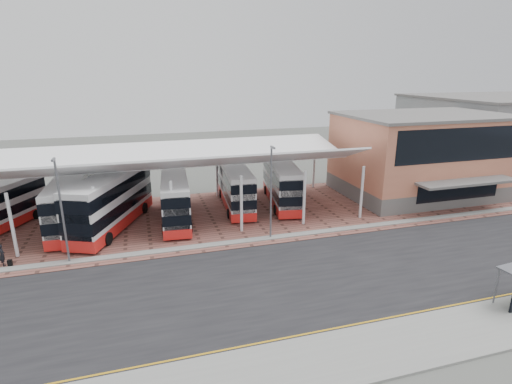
{
  "coord_description": "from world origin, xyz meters",
  "views": [
    {
      "loc": [
        -8.27,
        -23.82,
        13.9
      ],
      "look_at": [
        1.36,
        8.55,
        3.58
      ],
      "focal_mm": 28.0,
      "sensor_mm": 36.0,
      "label": 1
    }
  ],
  "objects_px": {
    "bus_3": "(175,199)",
    "bus_2": "(111,201)",
    "bus_1": "(71,203)",
    "bus_5": "(282,183)",
    "terminal": "(423,154)",
    "pedestrian": "(2,255)",
    "bus_4": "(236,187)"
  },
  "relations": [
    {
      "from": "bus_1",
      "to": "bus_5",
      "type": "relative_size",
      "value": 1.02
    },
    {
      "from": "terminal",
      "to": "bus_5",
      "type": "relative_size",
      "value": 1.65
    },
    {
      "from": "bus_2",
      "to": "bus_3",
      "type": "xyz_separation_m",
      "value": [
        5.71,
        0.15,
        -0.33
      ]
    },
    {
      "from": "bus_4",
      "to": "bus_5",
      "type": "height_order",
      "value": "bus_5"
    },
    {
      "from": "bus_2",
      "to": "pedestrian",
      "type": "height_order",
      "value": "bus_2"
    },
    {
      "from": "bus_2",
      "to": "bus_3",
      "type": "height_order",
      "value": "bus_2"
    },
    {
      "from": "bus_3",
      "to": "terminal",
      "type": "bearing_deg",
      "value": 6.4
    },
    {
      "from": "terminal",
      "to": "bus_3",
      "type": "relative_size",
      "value": 1.73
    },
    {
      "from": "bus_5",
      "to": "bus_1",
      "type": "bearing_deg",
      "value": -167.34
    },
    {
      "from": "bus_2",
      "to": "bus_5",
      "type": "xyz_separation_m",
      "value": [
        17.18,
        2.08,
        -0.26
      ]
    },
    {
      "from": "terminal",
      "to": "bus_5",
      "type": "distance_m",
      "value": 17.07
    },
    {
      "from": "bus_5",
      "to": "pedestrian",
      "type": "relative_size",
      "value": 6.61
    },
    {
      "from": "bus_2",
      "to": "bus_5",
      "type": "relative_size",
      "value": 1.1
    },
    {
      "from": "bus_2",
      "to": "bus_4",
      "type": "bearing_deg",
      "value": 34.55
    },
    {
      "from": "bus_4",
      "to": "bus_5",
      "type": "xyz_separation_m",
      "value": [
        5.03,
        -0.31,
        0.07
      ]
    },
    {
      "from": "bus_1",
      "to": "bus_5",
      "type": "xyz_separation_m",
      "value": [
        20.68,
        1.06,
        -0.08
      ]
    },
    {
      "from": "bus_1",
      "to": "bus_3",
      "type": "bearing_deg",
      "value": -3.21
    },
    {
      "from": "bus_1",
      "to": "bus_5",
      "type": "height_order",
      "value": "bus_1"
    },
    {
      "from": "bus_2",
      "to": "bus_3",
      "type": "distance_m",
      "value": 5.72
    },
    {
      "from": "terminal",
      "to": "bus_1",
      "type": "distance_m",
      "value": 37.63
    },
    {
      "from": "bus_4",
      "to": "bus_3",
      "type": "bearing_deg",
      "value": -155.75
    },
    {
      "from": "terminal",
      "to": "bus_3",
      "type": "bearing_deg",
      "value": -177.95
    },
    {
      "from": "pedestrian",
      "to": "bus_5",
      "type": "bearing_deg",
      "value": -94.23
    },
    {
      "from": "bus_3",
      "to": "pedestrian",
      "type": "bearing_deg",
      "value": -151.9
    },
    {
      "from": "bus_1",
      "to": "bus_2",
      "type": "xyz_separation_m",
      "value": [
        3.5,
        -1.02,
        0.17
      ]
    },
    {
      "from": "bus_1",
      "to": "pedestrian",
      "type": "height_order",
      "value": "bus_1"
    },
    {
      "from": "pedestrian",
      "to": "terminal",
      "type": "bearing_deg",
      "value": -102.32
    },
    {
      "from": "bus_1",
      "to": "pedestrian",
      "type": "relative_size",
      "value": 6.75
    },
    {
      "from": "terminal",
      "to": "bus_3",
      "type": "xyz_separation_m",
      "value": [
        -28.35,
        -1.02,
        -2.45
      ]
    },
    {
      "from": "bus_4",
      "to": "pedestrian",
      "type": "height_order",
      "value": "bus_4"
    },
    {
      "from": "bus_3",
      "to": "bus_2",
      "type": "bearing_deg",
      "value": -174.19
    },
    {
      "from": "bus_2",
      "to": "bus_5",
      "type": "distance_m",
      "value": 17.3
    }
  ]
}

